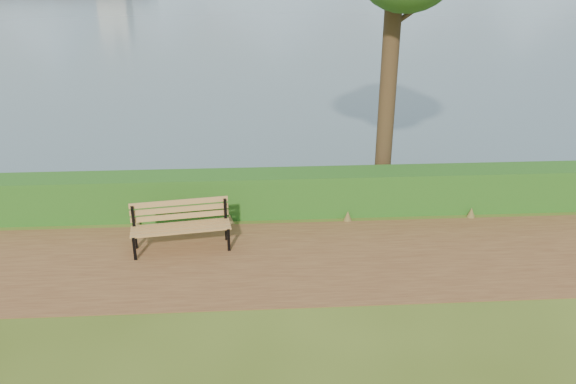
{
  "coord_description": "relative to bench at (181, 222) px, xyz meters",
  "views": [
    {
      "loc": [
        -0.51,
        -9.53,
        5.55
      ],
      "look_at": [
        0.17,
        1.2,
        1.1
      ],
      "focal_mm": 35.0,
      "sensor_mm": 36.0,
      "label": 1
    }
  ],
  "objects": [
    {
      "name": "ground",
      "position": [
        2.05,
        -0.98,
        -0.58
      ],
      "size": [
        140.0,
        140.0,
        0.0
      ],
      "primitive_type": "plane",
      "color": "#3D4F16",
      "rests_on": "ground"
    },
    {
      "name": "hedge",
      "position": [
        2.05,
        1.62,
        -0.08
      ],
      "size": [
        32.0,
        0.85,
        1.0
      ],
      "primitive_type": "cube",
      "color": "#194D16",
      "rests_on": "ground"
    },
    {
      "name": "bench",
      "position": [
        0.0,
        0.0,
        0.0
      ],
      "size": [
        2.07,
        0.87,
        1.01
      ],
      "rotation": [
        0.0,
        0.0,
        0.14
      ],
      "color": "black",
      "rests_on": "ground"
    },
    {
      "name": "path",
      "position": [
        2.05,
        -0.68,
        -0.57
      ],
      "size": [
        40.0,
        3.4,
        0.01
      ],
      "primitive_type": "cube",
      "color": "brown",
      "rests_on": "ground"
    }
  ]
}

